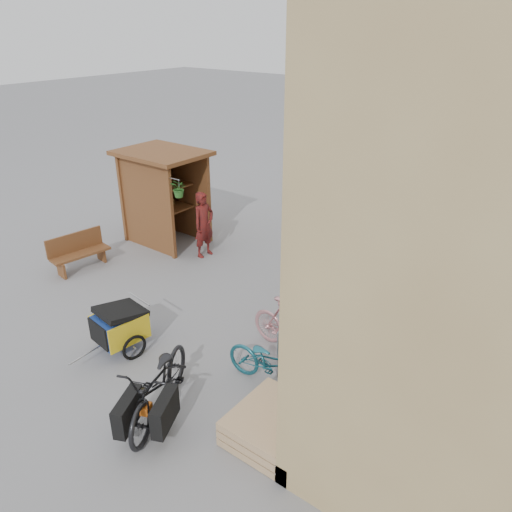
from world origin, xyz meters
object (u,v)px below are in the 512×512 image
Objects in this scene: shopping_carts at (462,223)px; person_kiosk at (204,225)px; bike_2 at (334,301)px; pallet_stack at (271,425)px; child_trailer at (120,325)px; cargo_bike at (159,386)px; bike_4 at (365,276)px; bike_6 at (382,259)px; bench at (79,251)px; kiosk at (161,184)px; bike_3 at (336,290)px; bike_0 at (273,363)px; bike_7 at (400,254)px; bike_1 at (291,329)px; bike_5 at (375,272)px.

person_kiosk is at bearing -136.98° from shopping_carts.
bike_2 is at bearing -98.60° from shopping_carts.
pallet_stack is 6.18m from person_kiosk.
cargo_bike is at bearing -14.04° from child_trailer.
bike_6 is at bearing -9.53° from bike_4.
bike_6 is at bearing 41.62° from bench.
kiosk reaches higher than bike_3.
bike_3 is at bearing 2.99° from bike_0.
pallet_stack is 0.67× the size of bike_2.
pallet_stack is at bearing -148.96° from bike_0.
kiosk is 6.60m from cargo_bike.
bike_4 reaches higher than bike_6.
bike_4 is (0.13, 1.01, -0.06)m from bike_3.
bike_0 is 2.24m from bike_2.
cargo_bike is 5.53m from person_kiosk.
bike_0 is (2.73, 0.81, -0.05)m from child_trailer.
bike_7 is at bearing -3.84° from bike_0.
bike_1 is 0.97× the size of bike_7.
kiosk reaches higher than bike_0.
bike_5 is at bearing 36.45° from bench.
shopping_carts is at bearing 75.42° from child_trailer.
cargo_bike is at bearing -169.48° from bike_7.
bike_3 reaches higher than bike_7.
bike_0 is 0.94× the size of bike_6.
person_kiosk reaches higher than bike_0.
bike_0 is at bearing 174.33° from bike_2.
pallet_stack is 0.71× the size of bike_1.
person_kiosk is 4.10m from bike_2.
cargo_bike reaches higher than bike_5.
bike_4 reaches higher than bench.
bike_0 is (-0.61, -7.44, -0.15)m from shopping_carts.
bike_5 is at bearing -2.37° from bike_0.
bike_1 is at bearing 116.24° from pallet_stack.
shopping_carts is 8.91m from child_trailer.
person_kiosk reaches higher than cargo_bike.
child_trailer is 1.00× the size of bike_5.
pallet_stack is (6.28, -3.87, -1.34)m from kiosk.
cargo_bike is 2.51m from bike_1.
bike_2 reaches higher than pallet_stack.
bike_4 is at bearing -1.04° from bike_0.
kiosk is 1.39× the size of bike_6.
kiosk is at bearing 73.34° from bike_1.
person_kiosk is 4.29m from bike_6.
bench is at bearing -99.50° from kiosk.
kiosk is 2.63m from bench.
bike_3 is 1.05× the size of bike_7.
bike_5 is at bearing -154.27° from bike_6.
bench is 6.79m from bike_5.
bike_6 is 1.04× the size of bike_7.
bike_7 reaches higher than bench.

